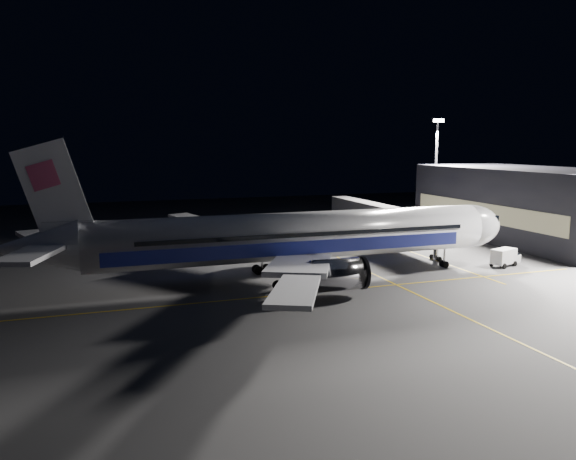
# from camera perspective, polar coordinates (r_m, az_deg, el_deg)

# --- Properties ---
(ground) EXTENTS (200.00, 200.00, 0.00)m
(ground) POSITION_cam_1_polar(r_m,az_deg,el_deg) (67.03, 0.88, -5.07)
(ground) COLOR #4C4C4F
(ground) RESTS_ON ground
(guide_line_main) EXTENTS (0.25, 80.00, 0.01)m
(guide_line_main) POSITION_cam_1_polar(r_m,az_deg,el_deg) (70.96, 8.52, -4.38)
(guide_line_main) COLOR gold
(guide_line_main) RESTS_ON ground
(guide_line_cross) EXTENTS (70.00, 0.25, 0.01)m
(guide_line_cross) POSITION_cam_1_polar(r_m,az_deg,el_deg) (61.60, 2.79, -6.33)
(guide_line_cross) COLOR gold
(guide_line_cross) RESTS_ON ground
(guide_line_side) EXTENTS (0.25, 40.00, 0.01)m
(guide_line_side) POSITION_cam_1_polar(r_m,az_deg,el_deg) (85.29, 12.59, -2.26)
(guide_line_side) COLOR gold
(guide_line_side) RESTS_ON ground
(airliner) EXTENTS (61.48, 54.22, 16.64)m
(airliner) POSITION_cam_1_polar(r_m,az_deg,el_deg) (65.63, 0.01, -0.76)
(airliner) COLOR silver
(airliner) RESTS_ON ground
(terminal) EXTENTS (18.12, 40.00, 12.00)m
(terminal) POSITION_cam_1_polar(r_m,az_deg,el_deg) (101.95, 23.10, 2.44)
(terminal) COLOR black
(terminal) RESTS_ON ground
(jet_bridge) EXTENTS (3.60, 34.40, 6.30)m
(jet_bridge) POSITION_cam_1_polar(r_m,az_deg,el_deg) (91.43, 10.06, 1.47)
(jet_bridge) COLOR #B2B2B7
(jet_bridge) RESTS_ON ground
(floodlight_mast_north) EXTENTS (2.40, 0.68, 20.70)m
(floodlight_mast_north) POSITION_cam_1_polar(r_m,az_deg,el_deg) (112.04, 14.81, 6.65)
(floodlight_mast_north) COLOR #59595E
(floodlight_mast_north) RESTS_ON ground
(service_truck) EXTENTS (4.91, 3.19, 2.35)m
(service_truck) POSITION_cam_1_polar(r_m,az_deg,el_deg) (79.51, 21.22, -2.54)
(service_truck) COLOR white
(service_truck) RESTS_ON ground
(baggage_tug) EXTENTS (2.50, 2.17, 1.59)m
(baggage_tug) POSITION_cam_1_polar(r_m,az_deg,el_deg) (85.91, -7.35, -1.54)
(baggage_tug) COLOR black
(baggage_tug) RESTS_ON ground
(safety_cone_a) EXTENTS (0.45, 0.45, 0.67)m
(safety_cone_a) POSITION_cam_1_polar(r_m,az_deg,el_deg) (70.36, -0.89, -4.12)
(safety_cone_a) COLOR #EB3E09
(safety_cone_a) RESTS_ON ground
(safety_cone_b) EXTENTS (0.38, 0.38, 0.58)m
(safety_cone_b) POSITION_cam_1_polar(r_m,az_deg,el_deg) (70.15, -1.47, -4.20)
(safety_cone_b) COLOR #EB3E09
(safety_cone_b) RESTS_ON ground
(safety_cone_c) EXTENTS (0.40, 0.40, 0.60)m
(safety_cone_c) POSITION_cam_1_polar(r_m,az_deg,el_deg) (70.87, -0.10, -4.05)
(safety_cone_c) COLOR #EB3E09
(safety_cone_c) RESTS_ON ground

